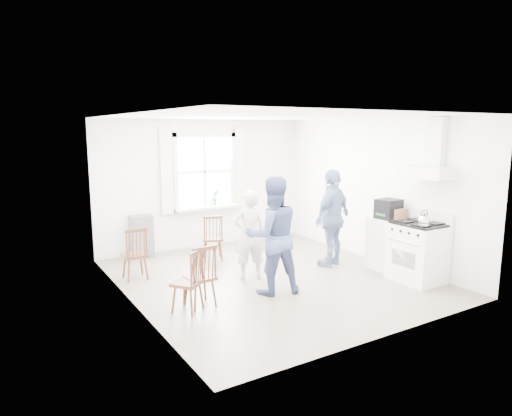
{
  "coord_description": "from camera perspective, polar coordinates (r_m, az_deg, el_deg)",
  "views": [
    {
      "loc": [
        -3.93,
        -6.0,
        2.4
      ],
      "look_at": [
        -0.15,
        0.2,
        1.15
      ],
      "focal_mm": 32.0,
      "sensor_mm": 36.0,
      "label": 1
    }
  ],
  "objects": [
    {
      "name": "shelf_unit",
      "position": [
        8.93,
        -14.11,
        -3.44
      ],
      "size": [
        0.4,
        0.3,
        0.8
      ],
      "primitive_type": "cube",
      "color": "slate",
      "rests_on": "ground"
    },
    {
      "name": "person_mid",
      "position": [
        6.67,
        2.08,
        -3.46
      ],
      "size": [
        1.02,
        1.02,
        1.74
      ],
      "primitive_type": "imported",
      "rotation": [
        0.0,
        0.0,
        2.9
      ],
      "color": "#42507C",
      "rests_on": "ground"
    },
    {
      "name": "low_cabinet",
      "position": [
        8.21,
        16.07,
        -4.33
      ],
      "size": [
        0.5,
        0.55,
        0.9
      ],
      "primitive_type": "cube",
      "color": "silver",
      "rests_on": "ground"
    },
    {
      "name": "window_assembly",
      "position": [
        9.36,
        -6.38,
        4.0
      ],
      "size": [
        1.88,
        0.24,
        1.7
      ],
      "color": "white",
      "rests_on": "room_shell"
    },
    {
      "name": "windsor_chair_d",
      "position": [
        8.39,
        -5.41,
        -3.12
      ],
      "size": [
        0.46,
        0.46,
        0.87
      ],
      "color": "#412215",
      "rests_on": "ground"
    },
    {
      "name": "gas_stove",
      "position": [
        7.71,
        19.56,
        -5.17
      ],
      "size": [
        0.68,
        0.76,
        1.12
      ],
      "color": "white",
      "rests_on": "ground"
    },
    {
      "name": "windsor_chair_b",
      "position": [
        6.22,
        -6.66,
        -7.67
      ],
      "size": [
        0.39,
        0.38,
        0.88
      ],
      "color": "#412215",
      "rests_on": "ground"
    },
    {
      "name": "cardboard_box",
      "position": [
        8.05,
        17.29,
        -0.71
      ],
      "size": [
        0.3,
        0.23,
        0.18
      ],
      "primitive_type": "cube",
      "rotation": [
        0.0,
        0.0,
        0.07
      ],
      "color": "#966949",
      "rests_on": "low_cabinet"
    },
    {
      "name": "windsor_chair_a",
      "position": [
        7.54,
        -14.78,
        -4.91
      ],
      "size": [
        0.37,
        0.36,
        0.87
      ],
      "color": "#412215",
      "rests_on": "ground"
    },
    {
      "name": "potted_plant",
      "position": [
        9.41,
        -5.17,
        1.27
      ],
      "size": [
        0.22,
        0.22,
        0.32
      ],
      "primitive_type": "imported",
      "rotation": [
        0.0,
        0.0,
        -0.27
      ],
      "color": "#32723A",
      "rests_on": "window_assembly"
    },
    {
      "name": "windsor_chair_c",
      "position": [
        6.1,
        -7.85,
        -8.17
      ],
      "size": [
        0.5,
        0.5,
        0.86
      ],
      "color": "#412215",
      "rests_on": "ground"
    },
    {
      "name": "person_left",
      "position": [
        7.33,
        -0.82,
        -3.37
      ],
      "size": [
        0.65,
        0.65,
        1.46
      ],
      "primitive_type": "imported",
      "rotation": [
        0.0,
        0.0,
        2.88
      ],
      "color": "silver",
      "rests_on": "ground"
    },
    {
      "name": "stereo_stack",
      "position": [
        8.05,
        16.23,
        -0.12
      ],
      "size": [
        0.4,
        0.36,
        0.33
      ],
      "color": "black",
      "rests_on": "low_cabinet"
    },
    {
      "name": "person_right",
      "position": [
        8.13,
        9.53,
        -1.22
      ],
      "size": [
        1.29,
        1.29,
        1.73
      ],
      "primitive_type": "imported",
      "rotation": [
        0.0,
        0.0,
        3.48
      ],
      "color": "navy",
      "rests_on": "ground"
    },
    {
      "name": "range_hood",
      "position": [
        7.61,
        20.95,
        5.4
      ],
      "size": [
        0.45,
        0.76,
        0.94
      ],
      "color": "silver",
      "rests_on": "room_shell"
    },
    {
      "name": "kettle",
      "position": [
        7.34,
        20.24,
        -1.51
      ],
      "size": [
        0.18,
        0.18,
        0.26
      ],
      "color": "silver",
      "rests_on": "gas_stove"
    },
    {
      "name": "room_shell",
      "position": [
        7.25,
        1.87,
        1.08
      ],
      "size": [
        4.62,
        5.12,
        2.64
      ],
      "color": "#796A5D",
      "rests_on": "ground"
    }
  ]
}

